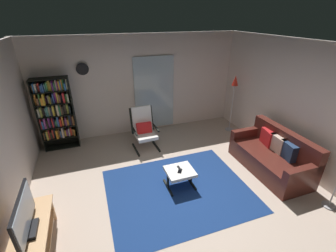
% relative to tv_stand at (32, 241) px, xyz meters
% --- Properties ---
extents(ground_plane, '(7.02, 7.02, 0.00)m').
position_rel_tv_stand_xyz_m(ground_plane, '(2.31, 0.45, -0.31)').
color(ground_plane, '#BBA593').
extents(wall_back, '(5.60, 0.06, 2.60)m').
position_rel_tv_stand_xyz_m(wall_back, '(2.31, 3.35, 0.99)').
color(wall_back, silver).
rests_on(wall_back, ground).
extents(wall_right, '(0.06, 6.00, 2.60)m').
position_rel_tv_stand_xyz_m(wall_right, '(5.01, 0.45, 0.99)').
color(wall_right, silver).
rests_on(wall_right, ground).
extents(glass_door_panel, '(1.10, 0.01, 2.00)m').
position_rel_tv_stand_xyz_m(glass_door_panel, '(2.67, 3.28, 0.74)').
color(glass_door_panel, silver).
extents(area_rug, '(2.63, 2.13, 0.01)m').
position_rel_tv_stand_xyz_m(area_rug, '(2.32, 0.59, -0.31)').
color(area_rug, navy).
rests_on(area_rug, ground).
extents(tv_stand, '(0.45, 1.31, 0.47)m').
position_rel_tv_stand_xyz_m(tv_stand, '(0.00, 0.00, 0.00)').
color(tv_stand, tan).
rests_on(tv_stand, ground).
extents(television, '(0.20, 0.87, 0.54)m').
position_rel_tv_stand_xyz_m(television, '(0.00, 0.02, 0.41)').
color(television, black).
rests_on(television, tv_stand).
extents(bookshelf_near_tv, '(0.80, 0.30, 1.75)m').
position_rel_tv_stand_xyz_m(bookshelf_near_tv, '(0.18, 3.06, 0.63)').
color(bookshelf_near_tv, black).
rests_on(bookshelf_near_tv, ground).
extents(leather_sofa, '(0.82, 1.74, 0.88)m').
position_rel_tv_stand_xyz_m(leather_sofa, '(4.44, 0.57, 0.01)').
color(leather_sofa, '#50211A').
rests_on(leather_sofa, ground).
extents(lounge_armchair, '(0.59, 0.68, 1.02)m').
position_rel_tv_stand_xyz_m(lounge_armchair, '(2.12, 2.38, 0.22)').
color(lounge_armchair, black).
rests_on(lounge_armchair, ground).
extents(ottoman, '(0.52, 0.48, 0.37)m').
position_rel_tv_stand_xyz_m(ottoman, '(2.39, 0.70, -0.01)').
color(ottoman, white).
rests_on(ottoman, ground).
extents(tv_remote, '(0.05, 0.15, 0.02)m').
position_rel_tv_stand_xyz_m(tv_remote, '(2.40, 0.75, 0.07)').
color(tv_remote, black).
rests_on(tv_remote, ottoman).
extents(cell_phone, '(0.13, 0.15, 0.01)m').
position_rel_tv_stand_xyz_m(cell_phone, '(2.38, 0.68, 0.06)').
color(cell_phone, black).
rests_on(cell_phone, ottoman).
extents(floor_lamp_by_shelf, '(0.22, 0.22, 1.58)m').
position_rel_tv_stand_xyz_m(floor_lamp_by_shelf, '(4.65, 2.47, 0.92)').
color(floor_lamp_by_shelf, '#A5A5AD').
rests_on(floor_lamp_by_shelf, ground).
extents(wall_clock, '(0.29, 0.03, 0.29)m').
position_rel_tv_stand_xyz_m(wall_clock, '(0.92, 3.27, 1.54)').
color(wall_clock, silver).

